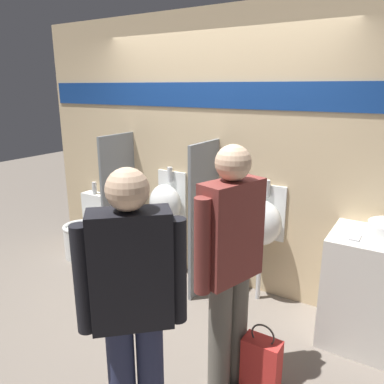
% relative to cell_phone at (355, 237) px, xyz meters
% --- Properties ---
extents(ground_plane, '(16.00, 16.00, 0.00)m').
position_rel_cell_phone_xyz_m(ground_plane, '(-1.43, -0.16, -0.91)').
color(ground_plane, '#70665B').
extents(display_wall, '(4.46, 0.07, 2.70)m').
position_rel_cell_phone_xyz_m(display_wall, '(-1.43, 0.44, 0.45)').
color(display_wall, tan).
rests_on(display_wall, ground_plane).
extents(cell_phone, '(0.07, 0.14, 0.01)m').
position_rel_cell_phone_xyz_m(cell_phone, '(0.00, 0.00, 0.00)').
color(cell_phone, '#B7B7BC').
rests_on(cell_phone, sink_counter).
extents(divider_near_counter, '(0.03, 0.53, 1.50)m').
position_rel_cell_phone_xyz_m(divider_near_counter, '(-2.47, 0.14, -0.16)').
color(divider_near_counter, slate).
rests_on(divider_near_counter, ground_plane).
extents(divider_mid, '(0.03, 0.53, 1.50)m').
position_rel_cell_phone_xyz_m(divider_mid, '(-1.38, 0.14, -0.16)').
color(divider_mid, slate).
rests_on(divider_mid, ground_plane).
extents(urinal_near_counter, '(0.37, 0.28, 1.17)m').
position_rel_cell_phone_xyz_m(urinal_near_counter, '(-1.92, 0.27, -0.13)').
color(urinal_near_counter, silver).
rests_on(urinal_near_counter, ground_plane).
extents(urinal_far, '(0.37, 0.28, 1.17)m').
position_rel_cell_phone_xyz_m(urinal_far, '(-0.83, 0.27, -0.13)').
color(urinal_far, silver).
rests_on(urinal_far, ground_plane).
extents(toilet, '(0.41, 0.58, 0.87)m').
position_rel_cell_phone_xyz_m(toilet, '(-3.01, 0.10, -0.62)').
color(toilet, silver).
rests_on(toilet, ground_plane).
extents(person_in_vest, '(0.44, 0.42, 1.63)m').
position_rel_cell_phone_xyz_m(person_in_vest, '(-0.84, -1.53, -0.02)').
color(person_in_vest, '#282D4C').
rests_on(person_in_vest, ground_plane).
extents(person_with_lanyard, '(0.30, 0.56, 1.67)m').
position_rel_cell_phone_xyz_m(person_with_lanyard, '(-0.61, -0.86, 0.01)').
color(person_with_lanyard, '#666056').
rests_on(person_with_lanyard, ground_plane).
extents(shopping_bag, '(0.25, 0.14, 0.51)m').
position_rel_cell_phone_xyz_m(shopping_bag, '(-0.38, -0.80, -0.72)').
color(shopping_bag, red).
rests_on(shopping_bag, ground_plane).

